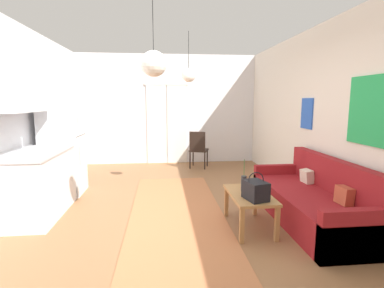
{
  "coord_description": "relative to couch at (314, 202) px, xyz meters",
  "views": [
    {
      "loc": [
        -0.15,
        -3.63,
        1.62
      ],
      "look_at": [
        0.35,
        1.23,
        0.89
      ],
      "focal_mm": 27.09,
      "sensor_mm": 36.0,
      "label": 1
    }
  ],
  "objects": [
    {
      "name": "pendant_lamp_far",
      "position": [
        -1.56,
        1.53,
        1.79
      ],
      "size": [
        0.24,
        0.24,
        0.85
      ],
      "color": "black"
    },
    {
      "name": "coffee_table",
      "position": [
        -0.93,
        -0.1,
        0.12
      ],
      "size": [
        0.5,
        0.88,
        0.45
      ],
      "color": "#A87542",
      "rests_on": "ground_plane"
    },
    {
      "name": "accent_chair",
      "position": [
        -1.17,
        3.27,
        0.23
      ],
      "size": [
        0.53,
        0.51,
        0.9
      ],
      "rotation": [
        0.0,
        0.0,
        2.81
      ],
      "color": "black",
      "rests_on": "ground_plane"
    },
    {
      "name": "refrigerator",
      "position": [
        -3.74,
        1.61,
        0.58
      ],
      "size": [
        0.65,
        0.63,
        1.7
      ],
      "color": "white",
      "rests_on": "ground_plane"
    },
    {
      "name": "couch",
      "position": [
        0.0,
        0.0,
        0.0
      ],
      "size": [
        0.84,
        2.11,
        0.85
      ],
      "color": "maroon",
      "rests_on": "ground_plane"
    },
    {
      "name": "wall_right",
      "position": [
        0.44,
        0.09,
        1.13
      ],
      "size": [
        0.12,
        7.97,
        2.78
      ],
      "color": "silver",
      "rests_on": "ground_plane"
    },
    {
      "name": "pendant_lamp_near",
      "position": [
        -2.11,
        -0.16,
        1.77
      ],
      "size": [
        0.3,
        0.3,
        0.9
      ],
      "color": "black"
    },
    {
      "name": "bamboo_vase",
      "position": [
        -0.97,
        0.03,
        0.29
      ],
      "size": [
        0.07,
        0.07,
        0.42
      ],
      "color": "#2D2D33",
      "rests_on": "coffee_table"
    },
    {
      "name": "area_rug",
      "position": [
        -1.84,
        0.46,
        -0.26
      ],
      "size": [
        1.33,
        3.76,
        0.01
      ],
      "primitive_type": "cube",
      "color": "#B26B42",
      "rests_on": "ground_plane"
    },
    {
      "name": "ground_plane",
      "position": [
        -1.87,
        0.09,
        -0.32
      ],
      "size": [
        5.14,
        8.37,
        0.1
      ],
      "primitive_type": "cube",
      "color": "#8E603D"
    },
    {
      "name": "kitchen_counter",
      "position": [
        -3.79,
        0.6,
        0.51
      ],
      "size": [
        0.63,
        1.33,
        2.08
      ],
      "color": "silver",
      "rests_on": "ground_plane"
    },
    {
      "name": "handbag",
      "position": [
        -0.93,
        -0.33,
        0.3
      ],
      "size": [
        0.29,
        0.34,
        0.34
      ],
      "color": "black",
      "rests_on": "coffee_table"
    },
    {
      "name": "wall_back",
      "position": [
        -1.87,
        4.02,
        1.11
      ],
      "size": [
        4.74,
        0.13,
        2.78
      ],
      "color": "silver",
      "rests_on": "ground_plane"
    }
  ]
}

